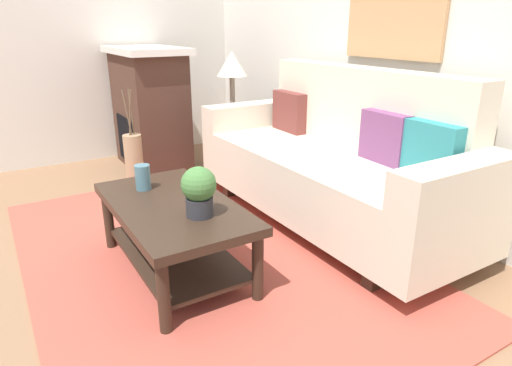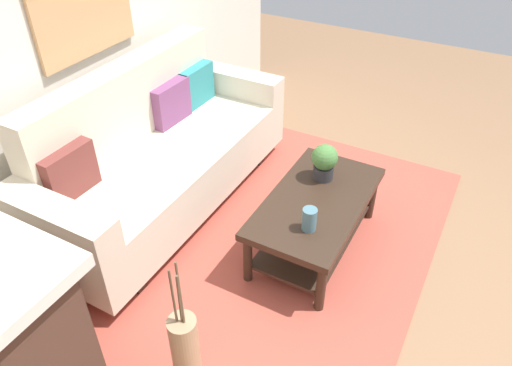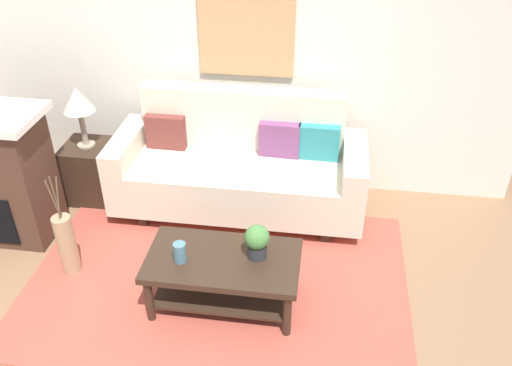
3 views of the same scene
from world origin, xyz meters
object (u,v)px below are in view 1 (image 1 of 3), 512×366
throw_pillow_maroon (290,112)px  throw_pillow_plum (386,138)px  tabletop_vase (143,177)px  potted_plant_tabletop (199,190)px  throw_pillow_teal (432,150)px  table_lamp (232,67)px  couch (332,164)px  side_table (233,142)px  coffee_table (174,222)px  floor_vase (135,167)px  fireplace (150,108)px

throw_pillow_maroon → throw_pillow_plum: same height
tabletop_vase → potted_plant_tabletop: bearing=13.1°
throw_pillow_teal → table_lamp: bearing=-175.9°
couch → side_table: couch is taller
side_table → table_lamp: bearing=0.0°
throw_pillow_maroon → side_table: size_ratio=0.64×
throw_pillow_maroon → tabletop_vase: (0.49, -1.42, -0.17)m
throw_pillow_teal → table_lamp: size_ratio=0.63×
table_lamp → side_table: bearing=0.0°
throw_pillow_plum → table_lamp: bearing=-175.2°
throw_pillow_plum → coffee_table: throw_pillow_plum is taller
throw_pillow_maroon → coffee_table: (0.78, -1.35, -0.37)m
throw_pillow_plum → floor_vase: throw_pillow_plum is taller
side_table → table_lamp: (0.00, 0.00, 0.71)m
side_table → potted_plant_tabletop: bearing=-33.4°
throw_pillow_plum → table_lamp: table_lamp is taller
side_table → fireplace: size_ratio=0.48×
tabletop_vase → floor_vase: 1.04m
tabletop_vase → couch: bearing=81.0°
coffee_table → tabletop_vase: tabletop_vase is taller
table_lamp → floor_vase: size_ratio=1.07×
coffee_table → fireplace: fireplace is taller
tabletop_vase → potted_plant_tabletop: potted_plant_tabletop is taller
throw_pillow_maroon → throw_pillow_teal: size_ratio=1.00×
throw_pillow_plum → coffee_table: (-0.26, -1.35, -0.37)m
coffee_table → table_lamp: 2.04m
throw_pillow_teal → table_lamp: 2.13m
table_lamp → floor_vase: bearing=-77.9°
throw_pillow_maroon → throw_pillow_plum: (1.04, 0.00, 0.00)m
couch → throw_pillow_teal: size_ratio=6.18×
couch → table_lamp: size_ratio=3.90×
table_lamp → fireplace: (-0.56, -0.62, -0.41)m
side_table → floor_vase: size_ratio=1.06×
throw_pillow_plum → tabletop_vase: bearing=-111.2°
couch → coffee_table: bearing=-85.9°
tabletop_vase → potted_plant_tabletop: (0.53, 0.12, 0.07)m
tabletop_vase → fireplace: bearing=159.9°
throw_pillow_teal → throw_pillow_plum: bearing=180.0°
throw_pillow_plum → throw_pillow_teal: (0.35, 0.00, 0.00)m
tabletop_vase → side_table: 1.77m
throw_pillow_maroon → tabletop_vase: size_ratio=2.39×
potted_plant_tabletop → side_table: 2.10m
tabletop_vase → table_lamp: size_ratio=0.26×
tabletop_vase → table_lamp: table_lamp is taller
throw_pillow_maroon → fireplace: (-1.28, -0.77, -0.09)m
potted_plant_tabletop → table_lamp: 2.12m
floor_vase → throw_pillow_plum: bearing=37.6°
table_lamp → couch: bearing=1.0°
side_table → fireplace: fireplace is taller
couch → potted_plant_tabletop: (0.33, -1.17, 0.14)m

